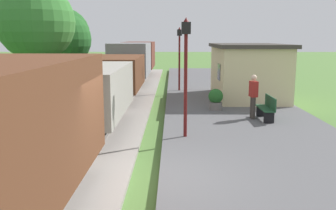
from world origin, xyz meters
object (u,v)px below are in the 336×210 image
person_waiting (253,95)px  freight_train (118,72)px  lamp_post_far (179,47)px  potted_planter (216,99)px  tree_field_distant (64,34)px  tree_trackside_far (36,22)px  tree_field_left (65,39)px  lamp_post_near (186,56)px  station_hut (247,71)px  bench_near_hut (267,108)px

person_waiting → freight_train: bearing=-51.2°
freight_train → lamp_post_far: bearing=35.4°
potted_planter → person_waiting: bearing=-55.5°
freight_train → tree_field_distant: size_ratio=5.51×
potted_planter → lamp_post_far: 6.50m
tree_trackside_far → tree_field_distant: bearing=101.5°
person_waiting → tree_field_distant: bearing=-65.1°
tree_field_left → tree_field_distant: size_ratio=0.84×
freight_train → lamp_post_near: lamp_post_near is taller
freight_train → station_hut: station_hut is taller
freight_train → lamp_post_near: size_ratio=8.81×
lamp_post_near → tree_field_left: size_ratio=0.75×
potted_planter → lamp_post_near: size_ratio=0.25×
bench_near_hut → lamp_post_near: 4.55m
bench_near_hut → person_waiting: bearing=160.5°
bench_near_hut → potted_planter: potted_planter is taller
person_waiting → tree_trackside_far: tree_trackside_far is taller
person_waiting → tree_field_left: tree_field_left is taller
lamp_post_near → lamp_post_far: (0.00, 10.41, 0.00)m
freight_train → tree_trackside_far: bearing=-159.2°
potted_planter → tree_trackside_far: (-8.46, 2.23, 3.35)m
potted_planter → lamp_post_near: (-1.47, -4.43, 2.08)m
freight_train → potted_planter: (4.78, -3.62, -0.86)m
tree_trackside_far → tree_field_left: bearing=94.2°
lamp_post_far → lamp_post_near: bearing=-90.0°
station_hut → lamp_post_far: (-3.49, 2.58, 1.15)m
tree_field_left → tree_field_distant: (-2.53, 8.41, 0.39)m
bench_near_hut → tree_trackside_far: 11.52m
station_hut → bench_near_hut: bearing=-93.0°
bench_near_hut → tree_trackside_far: tree_trackside_far is taller
bench_near_hut → person_waiting: (-0.51, 0.18, 0.46)m
potted_planter → lamp_post_far: lamp_post_far is taller
station_hut → potted_planter: size_ratio=6.33×
potted_planter → tree_trackside_far: tree_trackside_far is taller
potted_planter → lamp_post_near: 5.11m
lamp_post_far → tree_field_distant: (-9.97, 10.98, 0.82)m
potted_planter → tree_field_left: tree_field_left is taller
bench_near_hut → tree_field_left: (-10.65, 10.52, 2.51)m
station_hut → lamp_post_far: size_ratio=1.57×
freight_train → tree_field_left: 6.64m
person_waiting → tree_trackside_far: size_ratio=0.29×
person_waiting → lamp_post_near: (-2.70, -2.64, 1.62)m
freight_train → tree_field_left: size_ratio=6.59×
person_waiting → lamp_post_far: 8.38m
freight_train → bench_near_hut: size_ratio=21.73×
potted_planter → tree_field_distant: 20.67m
person_waiting → station_hut: bearing=-107.8°
tree_field_left → lamp_post_far: bearing=-19.1°
person_waiting → tree_field_left: (-10.15, 10.34, 2.04)m
potted_planter → tree_field_left: 12.61m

